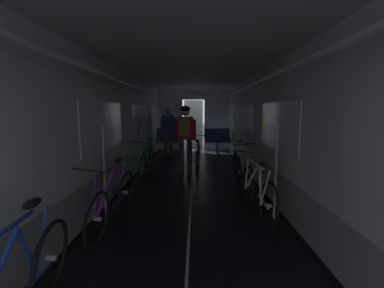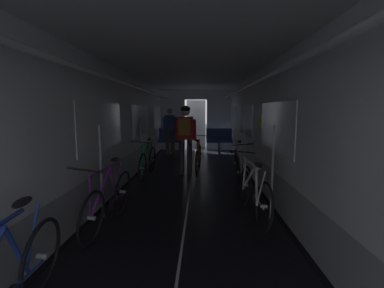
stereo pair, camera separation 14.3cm
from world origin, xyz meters
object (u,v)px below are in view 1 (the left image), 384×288
bench_seat_far_left (169,138)px  bench_seat_far_right (217,138)px  bicycle_silver (238,165)px  bicycle_green (147,162)px  person_cyclist_aisle (185,132)px  person_standing_near_bench (168,128)px  bicycle_white (257,191)px  bicycle_orange_in_aisle (198,158)px  bicycle_purple (113,200)px

bench_seat_far_left → bench_seat_far_right: bearing=0.0°
bicycle_silver → bicycle_green: 2.17m
bicycle_green → bicycle_silver: bearing=-8.4°
bench_seat_far_right → bicycle_silver: size_ratio=0.58×
bench_seat_far_left → bicycle_silver: bench_seat_far_left is taller
bench_seat_far_right → person_cyclist_aisle: person_cyclist_aisle is taller
bicycle_silver → person_standing_near_bench: 4.05m
bicycle_white → bicycle_silver: (0.04, 1.98, -0.00)m
bench_seat_far_right → person_cyclist_aisle: size_ratio=0.57×
bicycle_white → bicycle_orange_in_aisle: bearing=107.3°
bench_seat_far_right → bicycle_green: (-1.98, -3.55, -0.18)m
bicycle_green → bicycle_purple: bicycle_purple is taller
bench_seat_far_right → person_standing_near_bench: bearing=-168.2°
bench_seat_far_right → bicycle_purple: 6.59m
bicycle_white → person_standing_near_bench: (-1.93, 5.47, 0.59)m
person_cyclist_aisle → bench_seat_far_left: bearing=102.6°
bench_seat_far_right → bicycle_white: 5.85m
bench_seat_far_right → bicycle_purple: bearing=-107.2°
bicycle_green → person_cyclist_aisle: 1.17m
bicycle_orange_in_aisle → person_standing_near_bench: 2.92m
bench_seat_far_left → bicycle_orange_in_aisle: 3.22m
bicycle_purple → person_cyclist_aisle: bearing=73.4°
bicycle_orange_in_aisle → person_standing_near_bench: (-1.05, 2.66, 0.59)m
bicycle_green → bicycle_purple: (0.02, -2.74, -0.00)m
bicycle_white → bicycle_orange_in_aisle: (-0.87, 2.81, 0.00)m
bicycle_white → bicycle_purple: bearing=-168.0°
bench_seat_far_left → bench_seat_far_right: same height
bench_seat_far_left → bicycle_orange_in_aisle: bearing=-70.8°
bicycle_white → bicycle_orange_in_aisle: bicycle_white is taller
bench_seat_far_left → bicycle_silver: size_ratio=0.58×
bench_seat_far_left → bicycle_purple: (-0.15, -6.29, -0.19)m
person_standing_near_bench → bicycle_orange_in_aisle: bearing=-68.4°
bench_seat_far_right → bicycle_orange_in_aisle: bench_seat_far_right is taller
bicycle_purple → bicycle_orange_in_aisle: bearing=69.6°
bench_seat_far_left → person_cyclist_aisle: 3.42m
bicycle_silver → person_standing_near_bench: bearing=119.4°
bench_seat_far_left → bicycle_green: bench_seat_far_left is taller
bicycle_silver → bicycle_green: bearing=171.6°
bench_seat_far_left → bench_seat_far_right: 1.80m
bicycle_green → person_standing_near_bench: (0.18, 3.17, 0.59)m
bench_seat_far_right → person_cyclist_aisle: bearing=-107.9°
bench_seat_far_left → person_standing_near_bench: (0.00, -0.38, 0.41)m
bicycle_green → bicycle_orange_in_aisle: 1.34m
bench_seat_far_left → person_cyclist_aisle: size_ratio=0.57×
bicycle_green → bicycle_orange_in_aisle: bearing=22.6°
bench_seat_far_left → bicycle_white: bench_seat_far_left is taller
bicycle_white → bicycle_purple: size_ratio=1.00×
bench_seat_far_right → bicycle_orange_in_aisle: 3.13m
person_standing_near_bench → person_cyclist_aisle: bearing=-75.9°
bench_seat_far_left → bicycle_silver: (1.97, -3.87, -0.19)m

